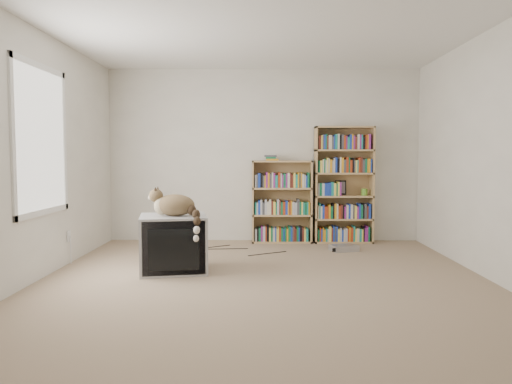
{
  "coord_description": "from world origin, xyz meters",
  "views": [
    {
      "loc": [
        -0.02,
        -4.8,
        1.22
      ],
      "look_at": [
        -0.09,
        1.0,
        0.82
      ],
      "focal_mm": 35.0,
      "sensor_mm": 36.0,
      "label": 1
    }
  ],
  "objects_px": {
    "bookcase_short": "(282,205)",
    "dvd_player": "(344,248)",
    "bookcase_tall": "(343,187)",
    "crt_tv": "(173,243)",
    "cat": "(178,208)"
  },
  "relations": [
    {
      "from": "bookcase_short",
      "to": "dvd_player",
      "type": "height_order",
      "value": "bookcase_short"
    },
    {
      "from": "bookcase_tall",
      "to": "dvd_player",
      "type": "relative_size",
      "value": 4.98
    },
    {
      "from": "crt_tv",
      "to": "dvd_player",
      "type": "bearing_deg",
      "value": 19.26
    },
    {
      "from": "crt_tv",
      "to": "cat",
      "type": "relative_size",
      "value": 1.3
    },
    {
      "from": "cat",
      "to": "dvd_player",
      "type": "distance_m",
      "value": 2.42
    },
    {
      "from": "cat",
      "to": "crt_tv",
      "type": "bearing_deg",
      "value": 131.86
    },
    {
      "from": "cat",
      "to": "bookcase_tall",
      "type": "bearing_deg",
      "value": 48.54
    },
    {
      "from": "cat",
      "to": "dvd_player",
      "type": "bearing_deg",
      "value": 37.86
    },
    {
      "from": "bookcase_tall",
      "to": "bookcase_short",
      "type": "bearing_deg",
      "value": 179.86
    },
    {
      "from": "dvd_player",
      "to": "bookcase_tall",
      "type": "bearing_deg",
      "value": 64.36
    },
    {
      "from": "crt_tv",
      "to": "bookcase_tall",
      "type": "bearing_deg",
      "value": 30.42
    },
    {
      "from": "bookcase_tall",
      "to": "cat",
      "type": "bearing_deg",
      "value": -136.44
    },
    {
      "from": "bookcase_short",
      "to": "cat",
      "type": "bearing_deg",
      "value": -120.89
    },
    {
      "from": "cat",
      "to": "dvd_player",
      "type": "xyz_separation_m",
      "value": [
        1.96,
        1.27,
        -0.65
      ]
    },
    {
      "from": "crt_tv",
      "to": "bookcase_short",
      "type": "distance_m",
      "value": 2.25
    }
  ]
}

